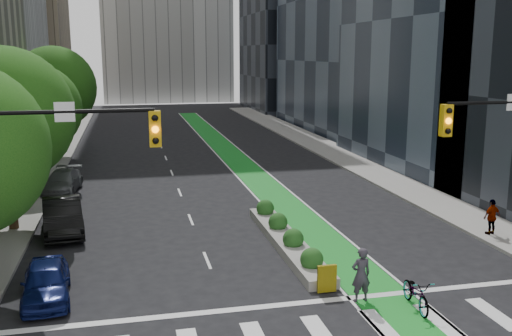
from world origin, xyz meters
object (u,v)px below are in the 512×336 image
parked_car_left_far (62,182)px  median_planter (286,238)px  parked_car_left_mid (62,216)px  parked_car_left_near (46,282)px  pedestrian_far (492,217)px  bicycle (416,293)px  cyclist (361,275)px

parked_car_left_far → median_planter: bearing=-43.2°
parked_car_left_far → parked_car_left_mid: bearing=-77.9°
median_planter → parked_car_left_near: (-9.66, -3.58, 0.29)m
parked_car_left_mid → pedestrian_far: 20.10m
parked_car_left_near → parked_car_left_far: bearing=88.9°
bicycle → cyclist: size_ratio=1.08×
parked_car_left_near → bicycle: bearing=-20.8°
parked_car_left_near → pedestrian_far: bearing=2.9°
median_planter → pedestrian_far: bearing=-5.8°
cyclist → pedestrian_far: size_ratio=1.16×
median_planter → parked_car_left_far: (-10.70, 12.61, 0.29)m
cyclist → parked_car_left_mid: cyclist is taller
cyclist → parked_car_left_mid: 14.87m
parked_car_left_mid → median_planter: bearing=-30.4°
median_planter → parked_car_left_far: size_ratio=2.24×
bicycle → parked_car_left_mid: (-12.36, 11.19, 0.27)m
parked_car_left_far → pedestrian_far: size_ratio=2.75×
median_planter → parked_car_left_far: parked_car_left_far is taller
cyclist → parked_car_left_far: size_ratio=0.42×
parked_car_left_mid → bicycle: bearing=-49.8°
parked_car_left_near → median_planter: bearing=15.5°
pedestrian_far → cyclist: bearing=18.6°
cyclist → pedestrian_far: 10.10m
parked_car_left_far → parked_car_left_near: bearing=-79.9°
bicycle → cyclist: cyclist is taller
median_planter → pedestrian_far: 9.65m
bicycle → parked_car_left_far: parked_car_left_far is taller
cyclist → parked_car_left_far: bearing=-61.8°
median_planter → parked_car_left_near: 10.31m
median_planter → bicycle: bearing=-70.5°
pedestrian_far → parked_car_left_mid: bearing=-26.8°
median_planter → parked_car_left_near: size_ratio=2.63×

